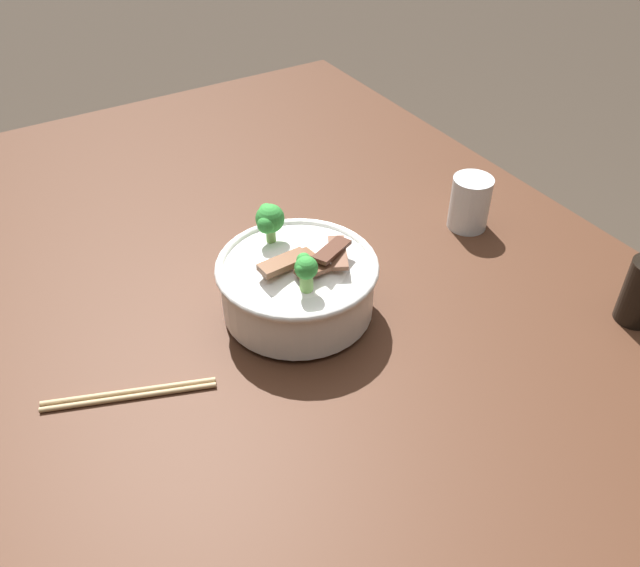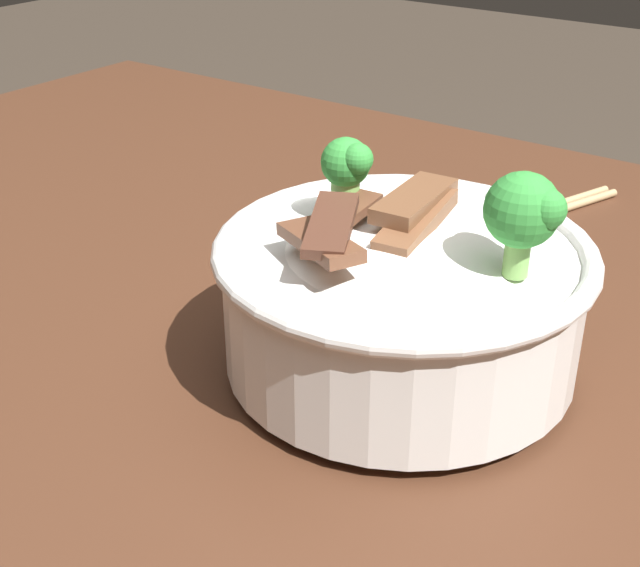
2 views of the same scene
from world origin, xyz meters
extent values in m
plane|color=#3D3328|center=(0.00, 0.00, 0.00)|extent=(10.00, 10.00, 0.00)
cube|color=#472819|center=(0.00, 0.00, 0.76)|extent=(1.54, 1.00, 0.04)
cube|color=#472819|center=(0.69, -0.42, 0.37)|extent=(0.08, 0.08, 0.74)
cube|color=#472819|center=(0.69, 0.42, 0.37)|extent=(0.08, 0.08, 0.74)
cylinder|color=white|center=(-0.04, 0.04, 0.79)|extent=(0.11, 0.11, 0.01)
cylinder|color=white|center=(-0.04, 0.04, 0.83)|extent=(0.21, 0.21, 0.08)
torus|color=white|center=(-0.04, 0.04, 0.87)|extent=(0.22, 0.22, 0.01)
ellipsoid|color=white|center=(-0.04, 0.04, 0.85)|extent=(0.18, 0.18, 0.05)
cube|color=brown|center=(-0.04, 0.05, 0.88)|extent=(0.03, 0.08, 0.02)
cube|color=#4C2B1E|center=(-0.07, 0.00, 0.89)|extent=(0.05, 0.07, 0.01)
cube|color=brown|center=(-0.08, 0.04, 0.88)|extent=(0.02, 0.05, 0.01)
cube|color=brown|center=(-0.05, 0.07, 0.89)|extent=(0.03, 0.07, 0.01)
cube|color=brown|center=(-0.07, -0.01, 0.88)|extent=(0.07, 0.05, 0.01)
cylinder|color=#7AB256|center=(-0.10, 0.06, 0.88)|extent=(0.02, 0.02, 0.03)
sphere|color=green|center=(-0.10, 0.06, 0.90)|extent=(0.03, 0.03, 0.03)
sphere|color=green|center=(-0.09, 0.05, 0.91)|extent=(0.02, 0.02, 0.02)
sphere|color=green|center=(-0.10, 0.06, 0.91)|extent=(0.02, 0.02, 0.02)
cylinder|color=#7AB256|center=(0.02, 0.05, 0.88)|extent=(0.01, 0.01, 0.03)
sphere|color=green|center=(0.02, 0.05, 0.91)|extent=(0.04, 0.04, 0.04)
sphere|color=green|center=(0.04, 0.04, 0.91)|extent=(0.02, 0.02, 0.02)
sphere|color=green|center=(0.02, 0.06, 0.91)|extent=(0.03, 0.03, 0.03)
cylinder|color=white|center=(0.00, -0.31, 0.79)|extent=(0.06, 0.06, 0.00)
cylinder|color=white|center=(0.00, -0.31, 0.83)|extent=(0.07, 0.07, 0.09)
cylinder|color=olive|center=(0.00, -0.31, 0.82)|extent=(0.06, 0.06, 0.07)
cylinder|color=tan|center=(-0.07, 0.30, 0.79)|extent=(0.08, 0.20, 0.01)
cylinder|color=tan|center=(-0.08, 0.30, 0.79)|extent=(0.08, 0.20, 0.01)
camera|label=1|loc=(-0.67, 0.38, 1.42)|focal=37.29mm
camera|label=2|loc=(0.18, -0.35, 1.09)|focal=48.70mm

